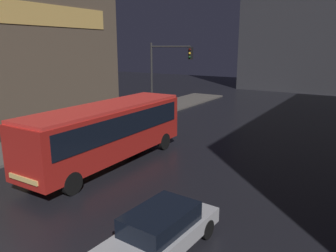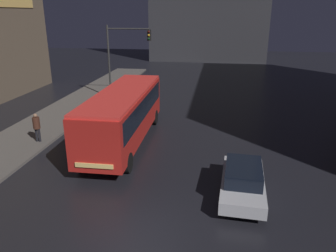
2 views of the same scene
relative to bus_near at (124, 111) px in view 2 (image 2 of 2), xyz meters
The scene contains 6 objects.
ground_plane 9.00m from the bus_near, 71.89° to the right, with size 120.00×120.00×0.00m, color black.
sidewalk_left 6.75m from the bus_near, 165.22° to the left, with size 4.00×48.00×0.15m.
bus_near is the anchor object (origin of this frame).
car_taxi 8.28m from the bus_near, 37.47° to the right, with size 2.00×4.38×1.38m.
pedestrian_near 5.14m from the bus_near, behind, with size 0.46×0.46×1.70m.
traffic_light_main 10.53m from the bus_near, 105.60° to the left, with size 3.79×0.35×6.37m.
Camera 2 is at (2.49, -9.13, 7.33)m, focal length 35.00 mm.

